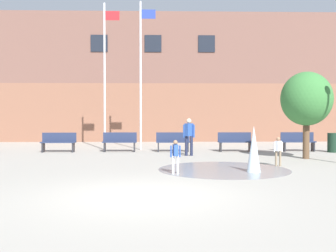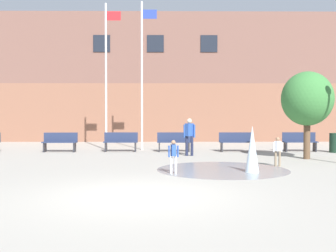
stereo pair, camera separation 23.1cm
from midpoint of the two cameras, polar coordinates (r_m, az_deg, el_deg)
ground_plane at (r=8.49m, az=-4.57°, el=-10.04°), size 100.00×100.00×0.00m
library_building at (r=28.86m, az=-2.33°, el=6.57°), size 36.00×6.05×8.53m
splash_fountain at (r=12.27m, az=10.26°, el=-4.37°), size 4.15×4.15×1.40m
park_bench_under_left_flagpole at (r=19.16m, az=-15.92°, el=-2.23°), size 1.60×0.44×0.91m
park_bench_center at (r=18.78m, az=-7.37°, el=-2.26°), size 1.60×0.44×0.91m
park_bench_under_right_flagpole at (r=18.64m, az=0.38°, el=-2.27°), size 1.60×0.44×0.91m
park_bench_near_trashcan at (r=18.96m, az=9.34°, el=-2.23°), size 1.60×0.44×0.91m
park_bench_far_right at (r=19.81m, az=18.03°, el=-2.13°), size 1.60×0.44×0.91m
child_running at (r=11.56m, az=0.51°, el=-4.07°), size 0.31×0.23×0.99m
child_with_pink_shirt at (r=13.71m, az=15.24°, el=-3.25°), size 0.31×0.23×0.99m
adult_watching at (r=16.71m, az=2.66°, el=-1.15°), size 0.50×0.38×1.59m
flagpole_left at (r=20.00m, az=-9.43°, el=7.76°), size 0.80×0.10×7.31m
flagpole_right at (r=19.83m, az=-4.25°, el=7.95°), size 0.80×0.10×7.39m
trash_can at (r=19.86m, az=22.61°, el=-2.24°), size 0.56×0.56×0.90m
street_tree_near_building at (r=16.41m, az=19.08°, el=3.71°), size 2.00×2.00×3.44m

